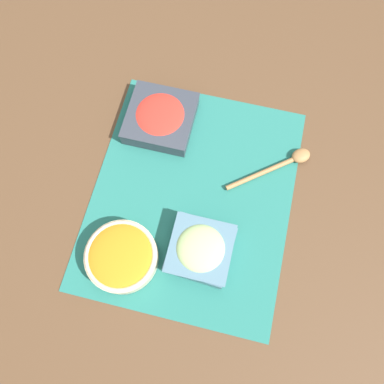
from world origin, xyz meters
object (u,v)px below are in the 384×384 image
tomato_bowl (161,118)px  wooden_spoon (284,163)px  cucumber_bowl (200,249)px  carrot_bowl (121,256)px

tomato_bowl → wooden_spoon: size_ratio=0.85×
cucumber_bowl → wooden_spoon: cucumber_bowl is taller
cucumber_bowl → tomato_bowl: (-0.31, -0.17, -0.01)m
carrot_bowl → wooden_spoon: bearing=134.8°
cucumber_bowl → carrot_bowl: bearing=-71.5°
cucumber_bowl → carrot_bowl: (0.06, -0.17, -0.00)m
tomato_bowl → carrot_bowl: size_ratio=1.04×
tomato_bowl → cucumber_bowl: bearing=29.8°
carrot_bowl → wooden_spoon: carrot_bowl is taller
carrot_bowl → wooden_spoon: 0.45m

